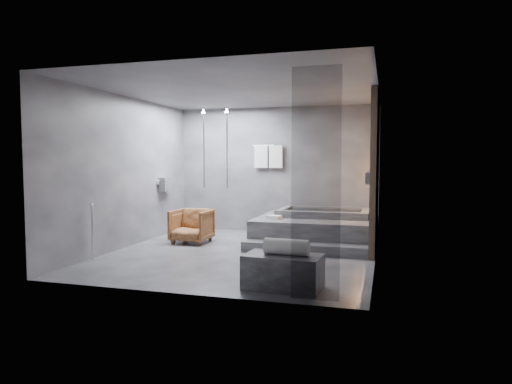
% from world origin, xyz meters
% --- Properties ---
extents(room, '(5.00, 5.04, 2.82)m').
position_xyz_m(room, '(0.40, 0.24, 1.73)').
color(room, '#313134').
rests_on(room, ground).
extents(tub_deck, '(2.20, 2.00, 0.50)m').
position_xyz_m(tub_deck, '(1.05, 1.45, 0.25)').
color(tub_deck, '#373739').
rests_on(tub_deck, ground).
extents(tub_step, '(2.20, 0.36, 0.18)m').
position_xyz_m(tub_step, '(1.05, 0.27, 0.09)').
color(tub_step, '#373739').
rests_on(tub_step, ground).
extents(concrete_bench, '(1.00, 0.60, 0.43)m').
position_xyz_m(concrete_bench, '(1.17, -1.94, 0.22)').
color(concrete_bench, '#2D2D2F').
rests_on(concrete_bench, ground).
extents(driftwood_chair, '(0.71, 0.73, 0.66)m').
position_xyz_m(driftwood_chair, '(-1.27, 0.73, 0.33)').
color(driftwood_chair, '#492612').
rests_on(driftwood_chair, ground).
extents(rolled_towel, '(0.58, 0.23, 0.20)m').
position_xyz_m(rolled_towel, '(1.21, -1.94, 0.54)').
color(rolled_towel, silver).
rests_on(rolled_towel, concrete_bench).
extents(deck_towel, '(0.30, 0.25, 0.07)m').
position_xyz_m(deck_towel, '(0.35, 0.93, 0.53)').
color(deck_towel, silver).
rests_on(deck_towel, tub_deck).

